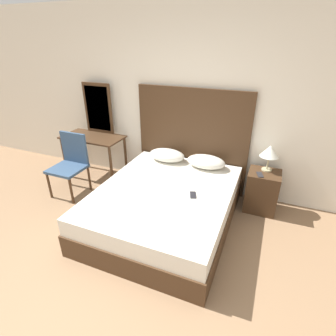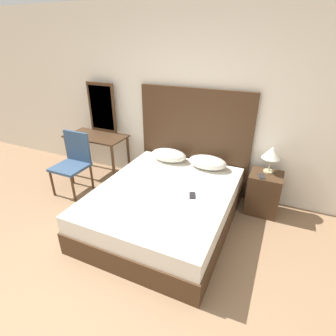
# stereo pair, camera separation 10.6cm
# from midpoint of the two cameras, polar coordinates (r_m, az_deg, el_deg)

# --- Properties ---
(ground_plane) EXTENTS (16.00, 16.00, 0.00)m
(ground_plane) POSITION_cam_midpoint_polar(r_m,az_deg,el_deg) (2.71, -20.62, -30.46)
(ground_plane) COLOR #8C6B4C
(wall_back) EXTENTS (10.00, 0.06, 2.70)m
(wall_back) POSITION_cam_midpoint_polar(r_m,az_deg,el_deg) (3.99, 3.42, 14.08)
(wall_back) COLOR silver
(wall_back) RESTS_ON ground_plane
(bed) EXTENTS (1.64, 2.03, 0.51)m
(bed) POSITION_cam_midpoint_polar(r_m,az_deg,el_deg) (3.43, -1.56, -8.29)
(bed) COLOR #422B19
(bed) RESTS_ON ground_plane
(headboard) EXTENTS (1.73, 0.05, 1.58)m
(headboard) POSITION_cam_midpoint_polar(r_m,az_deg,el_deg) (4.04, 4.37, 5.94)
(headboard) COLOR #422B19
(headboard) RESTS_ON ground_plane
(pillow_left) EXTENTS (0.56, 0.34, 0.18)m
(pillow_left) POSITION_cam_midpoint_polar(r_m,az_deg,el_deg) (4.01, -1.02, 2.80)
(pillow_left) COLOR silver
(pillow_left) RESTS_ON bed
(pillow_right) EXTENTS (0.56, 0.34, 0.18)m
(pillow_right) POSITION_cam_midpoint_polar(r_m,az_deg,el_deg) (3.82, 7.46, 1.36)
(pillow_right) COLOR silver
(pillow_right) RESTS_ON bed
(phone_on_bed) EXTENTS (0.12, 0.17, 0.01)m
(phone_on_bed) POSITION_cam_midpoint_polar(r_m,az_deg,el_deg) (3.18, 4.49, -5.87)
(phone_on_bed) COLOR #232328
(phone_on_bed) RESTS_ON bed
(nightstand) EXTENTS (0.42, 0.39, 0.58)m
(nightstand) POSITION_cam_midpoint_polar(r_m,az_deg,el_deg) (3.87, 19.01, -4.78)
(nightstand) COLOR #422B19
(nightstand) RESTS_ON ground_plane
(table_lamp) EXTENTS (0.25, 0.25, 0.36)m
(table_lamp) POSITION_cam_midpoint_polar(r_m,az_deg,el_deg) (3.70, 20.54, 3.30)
(table_lamp) COLOR tan
(table_lamp) RESTS_ON nightstand
(phone_on_nightstand) EXTENTS (0.11, 0.16, 0.01)m
(phone_on_nightstand) POSITION_cam_midpoint_polar(r_m,az_deg,el_deg) (3.64, 18.59, -1.38)
(phone_on_nightstand) COLOR #232328
(phone_on_nightstand) RESTS_ON nightstand
(vanity_desk) EXTENTS (1.02, 0.53, 0.74)m
(vanity_desk) POSITION_cam_midpoint_polar(r_m,az_deg,el_deg) (4.60, -16.59, 5.20)
(vanity_desk) COLOR #422B19
(vanity_desk) RESTS_ON ground_plane
(vanity_mirror) EXTENTS (0.52, 0.03, 0.82)m
(vanity_mirror) POSITION_cam_midpoint_polar(r_m,az_deg,el_deg) (4.62, -15.65, 12.38)
(vanity_mirror) COLOR #422B19
(vanity_mirror) RESTS_ON vanity_desk
(chair) EXTENTS (0.48, 0.48, 0.94)m
(chair) POSITION_cam_midpoint_polar(r_m,az_deg,el_deg) (4.27, -21.10, 1.45)
(chair) COLOR #334C6B
(chair) RESTS_ON ground_plane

